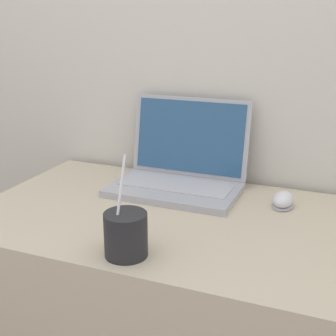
{
  "coord_description": "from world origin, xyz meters",
  "views": [
    {
      "loc": [
        0.42,
        -0.73,
        1.21
      ],
      "look_at": [
        -0.04,
        0.41,
        0.81
      ],
      "focal_mm": 50.0,
      "sensor_mm": 36.0,
      "label": 1
    }
  ],
  "objects": [
    {
      "name": "wall_back",
      "position": [
        0.0,
        0.66,
        1.25
      ],
      "size": [
        7.0,
        0.04,
        2.5
      ],
      "color": "silver",
      "rests_on": "ground_plane"
    },
    {
      "name": "computer_mouse",
      "position": [
        0.27,
        0.48,
        0.74
      ],
      "size": [
        0.06,
        0.09,
        0.04
      ],
      "color": "#B2B2B7",
      "rests_on": "desk"
    },
    {
      "name": "desk",
      "position": [
        0.0,
        0.31,
        0.36
      ],
      "size": [
        1.02,
        0.62,
        0.72
      ],
      "color": "beige",
      "rests_on": "ground_plane"
    },
    {
      "name": "laptop",
      "position": [
        -0.04,
        0.51,
        0.78
      ],
      "size": [
        0.37,
        0.28,
        0.26
      ],
      "color": "#ADADB2",
      "rests_on": "desk"
    },
    {
      "name": "drink_cup",
      "position": [
        -0.0,
        0.07,
        0.77
      ],
      "size": [
        0.09,
        0.09,
        0.22
      ],
      "color": "#232326",
      "rests_on": "desk"
    }
  ]
}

